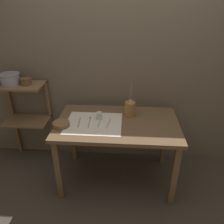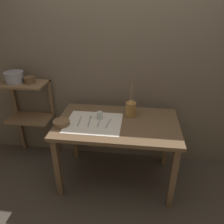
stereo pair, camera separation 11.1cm
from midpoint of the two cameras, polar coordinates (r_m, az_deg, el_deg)
The scene contains 14 objects.
ground_plane at distance 2.84m, azimuth 0.06°, elevation -16.65°, with size 12.00×12.00×0.00m, color #473F35.
stone_wall_back at distance 2.66m, azimuth 0.85°, elevation 10.46°, with size 7.00×0.06×2.40m.
wooden_table at distance 2.41m, azimuth 0.07°, elevation -4.75°, with size 1.32×0.79×0.79m.
wooden_shelf_unit at distance 2.96m, azimuth -22.61°, elevation 1.03°, with size 0.55×0.33×1.09m.
linen_cloth at distance 2.35m, azimuth -6.12°, elevation -2.94°, with size 0.59×0.49×0.00m.
pitcher_with_flowers at distance 2.45m, azimuth 3.45°, elevation 1.09°, with size 0.11×0.11×0.40m.
wooden_bowl at distance 2.35m, azimuth -14.47°, elevation -3.12°, with size 0.17×0.17×0.05m.
glass_tumbler_near at distance 2.39m, azimuth -4.64°, elevation -0.99°, with size 0.06×0.06×0.09m.
fork_outer at distance 2.38m, azimuth -9.90°, elevation -2.66°, with size 0.03×0.21×0.00m.
spoon_outer at distance 2.41m, azimuth -7.12°, elevation -2.02°, with size 0.03×0.22×0.02m.
fork_inner at distance 2.35m, azimuth -4.67°, elevation -2.71°, with size 0.02×0.21×0.00m.
knife_center at distance 2.33m, azimuth -2.29°, elevation -2.99°, with size 0.04×0.20×0.00m.
metal_pot_large at distance 2.84m, azimuth -26.10°, elevation 7.82°, with size 0.23×0.23×0.13m.
metal_pot_small at distance 2.76m, azimuth -22.62°, elevation 7.45°, with size 0.13×0.13×0.08m.
Camera 1 is at (0.09, -2.04, 1.98)m, focal length 35.00 mm.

